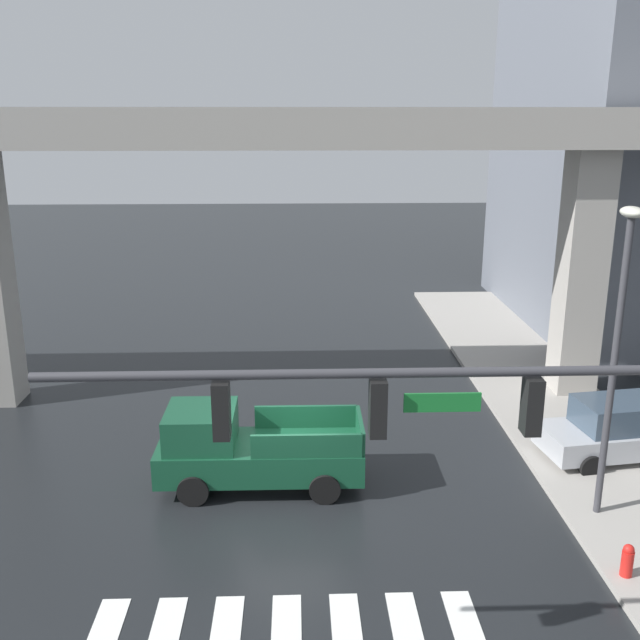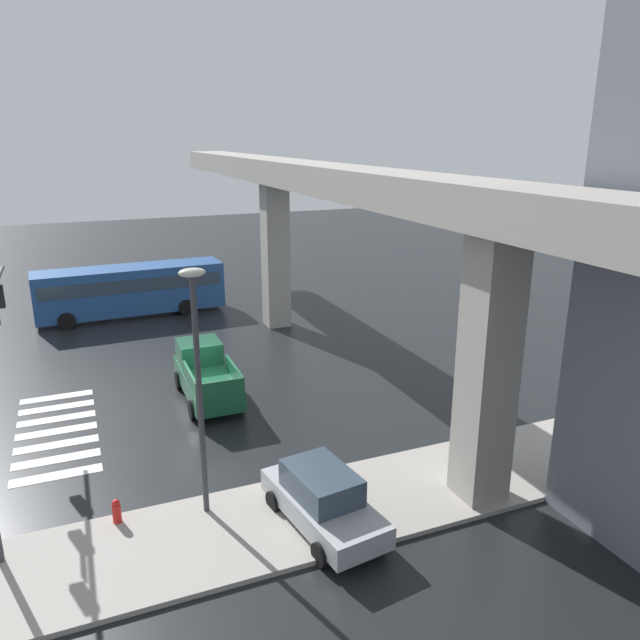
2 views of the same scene
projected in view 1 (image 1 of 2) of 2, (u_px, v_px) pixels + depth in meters
name	position (u px, v px, depth m)	size (l,w,h in m)	color
ground_plane	(288.00, 491.00, 17.95)	(120.00, 120.00, 0.00)	black
elevated_overpass	(287.00, 152.00, 21.78)	(52.48, 2.45, 9.26)	#9E9991
sidewalk_east	(589.00, 447.00, 20.13)	(4.00, 36.00, 0.15)	#9E9991
pickup_truck	(248.00, 449.00, 17.99)	(5.11, 2.11, 2.08)	#14472D
sedan_silver	(620.00, 430.00, 19.39)	(4.50, 2.41, 1.72)	#A8AAAF
traffic_signal_mast	(540.00, 432.00, 10.33)	(10.89, 0.32, 6.20)	#38383D
street_lamp_near_corner	(618.00, 331.00, 15.55)	(0.44, 0.70, 7.24)	#38383D
fire_hydrant	(627.00, 563.00, 14.36)	(0.24, 0.24, 0.85)	red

